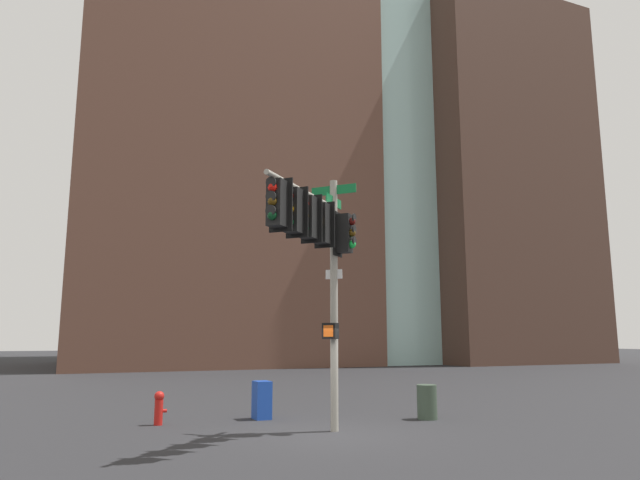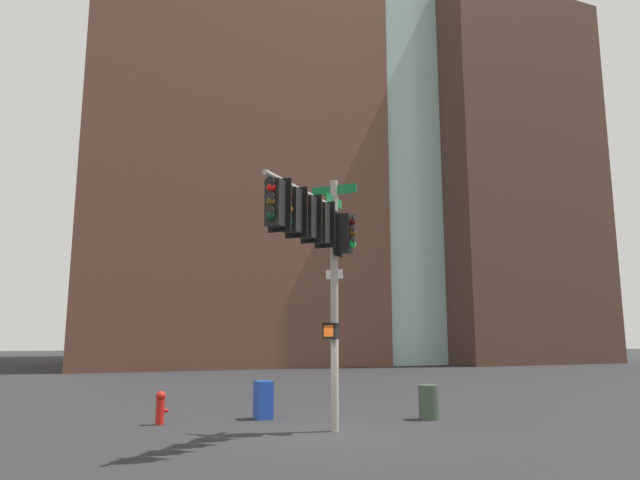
{
  "view_description": "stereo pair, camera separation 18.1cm",
  "coord_description": "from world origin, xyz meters",
  "px_view_note": "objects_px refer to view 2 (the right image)",
  "views": [
    {
      "loc": [
        -5.96,
        -12.99,
        2.27
      ],
      "look_at": [
        -0.38,
        -0.27,
        4.64
      ],
      "focal_mm": 32.3,
      "sensor_mm": 36.0,
      "label": 1
    },
    {
      "loc": [
        -5.79,
        -13.07,
        2.27
      ],
      "look_at": [
        -0.38,
        -0.27,
        4.64
      ],
      "focal_mm": 32.3,
      "sensor_mm": 36.0,
      "label": 2
    }
  ],
  "objects_px": {
    "fire_hydrant": "(160,406)",
    "litter_bin": "(429,402)",
    "newspaper_box": "(263,400)",
    "signal_pole_assembly": "(316,238)"
  },
  "relations": [
    {
      "from": "signal_pole_assembly",
      "to": "litter_bin",
      "type": "bearing_deg",
      "value": 159.48
    },
    {
      "from": "newspaper_box",
      "to": "fire_hydrant",
      "type": "bearing_deg",
      "value": 179.64
    },
    {
      "from": "signal_pole_assembly",
      "to": "newspaper_box",
      "type": "xyz_separation_m",
      "value": [
        -0.12,
        3.63,
        -4.1
      ]
    },
    {
      "from": "litter_bin",
      "to": "fire_hydrant",
      "type": "bearing_deg",
      "value": 164.85
    },
    {
      "from": "litter_bin",
      "to": "newspaper_box",
      "type": "xyz_separation_m",
      "value": [
        -4.28,
        1.92,
        0.05
      ]
    },
    {
      "from": "signal_pole_assembly",
      "to": "fire_hydrant",
      "type": "height_order",
      "value": "signal_pole_assembly"
    },
    {
      "from": "fire_hydrant",
      "to": "litter_bin",
      "type": "distance_m",
      "value": 7.38
    },
    {
      "from": "fire_hydrant",
      "to": "newspaper_box",
      "type": "height_order",
      "value": "newspaper_box"
    },
    {
      "from": "fire_hydrant",
      "to": "litter_bin",
      "type": "bearing_deg",
      "value": -15.15
    },
    {
      "from": "newspaper_box",
      "to": "litter_bin",
      "type": "bearing_deg",
      "value": -24.52
    }
  ]
}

